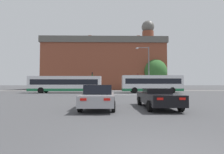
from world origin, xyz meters
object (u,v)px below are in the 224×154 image
Objects in this scene: bus_crossing_trailing at (66,84)px; pedestrian_walking_east at (150,86)px; pedestrian_waiting at (95,86)px; traffic_light_far_left at (92,78)px; traffic_light_far_right at (138,79)px; car_roadster_right at (157,98)px; street_lamp_junction at (147,65)px; bus_crossing_lead at (152,84)px; car_saloon_left at (99,96)px.

bus_crossing_trailing is 20.23m from pedestrian_walking_east.
pedestrian_walking_east is (12.82, 0.16, 0.11)m from pedestrian_waiting.
traffic_light_far_left is 1.07× the size of traffic_light_far_right.
bus_crossing_trailing is at bearing 118.43° from car_roadster_right.
bus_crossing_lead is at bearing 37.65° from street_lamp_junction.
street_lamp_junction reaches higher than pedestrian_walking_east.
car_saloon_left is at bearing -178.46° from car_roadster_right.
bus_crossing_lead is at bearing -90.77° from bus_crossing_trailing.
street_lamp_junction reaches higher than bus_crossing_trailing.
car_saloon_left is 29.28m from traffic_light_far_left.
traffic_light_far_left is 2.54× the size of pedestrian_waiting.
bus_crossing_trailing is at bearing 89.23° from bus_crossing_lead.
pedestrian_waiting is at bearing 101.33° from car_roadster_right.
pedestrian_waiting reaches higher than car_roadster_right.
bus_crossing_trailing reaches higher than car_saloon_left.
pedestrian_waiting is 0.91× the size of pedestrian_walking_east.
bus_crossing_lead is at bearing -40.95° from traffic_light_far_left.
traffic_light_far_right is at bearing 0.61° from traffic_light_far_left.
bus_crossing_lead is 11.04m from pedestrian_walking_east.
pedestrian_walking_east is (6.50, 29.85, 0.42)m from car_roadster_right.
traffic_light_far_left reaches higher than traffic_light_far_right.
bus_crossing_lead is 15.07m from traffic_light_far_left.
bus_crossing_lead is 3.44m from street_lamp_junction.
traffic_light_far_left reaches higher than car_roadster_right.
car_roadster_right is (3.83, 0.15, -0.09)m from car_saloon_left.
bus_crossing_lead is at bearing 68.04° from car_saloon_left.
pedestrian_walking_east is at bearing 77.02° from car_roadster_right.
car_saloon_left is 2.69× the size of pedestrian_walking_east.
pedestrian_waiting is (4.40, 10.44, -0.57)m from bus_crossing_trailing.
pedestrian_walking_east is at bearing -58.38° from bus_crossing_trailing.
street_lamp_junction reaches higher than pedestrian_waiting.
traffic_light_far_left is 2.15m from pedestrian_waiting.
car_saloon_left is 2.94× the size of pedestrian_waiting.
pedestrian_waiting is at bearing 95.83° from car_saloon_left.
traffic_light_far_left is (-11.34, 9.84, 1.23)m from bus_crossing_lead.
car_roadster_right is 0.40× the size of bus_crossing_trailing.
car_saloon_left is 3.83m from car_roadster_right.
bus_crossing_trailing is 17.32m from traffic_light_far_right.
street_lamp_junction reaches higher than traffic_light_far_left.
car_saloon_left is at bearing -160.44° from bus_crossing_trailing.
traffic_light_far_left reaches higher than car_saloon_left.
traffic_light_far_right is (3.54, 29.00, 2.02)m from car_roadster_right.
bus_crossing_lead is 2.59× the size of traffic_light_far_right.
traffic_light_far_left is 10.56m from traffic_light_far_right.
street_lamp_junction is (7.13, 18.40, 4.06)m from car_saloon_left.
street_lamp_junction is at bearing -167.33° from pedestrian_waiting.
car_roadster_right is 19.01m from street_lamp_junction.
pedestrian_walking_east reaches higher than car_saloon_left.
bus_crossing_lead is (4.32, 19.04, 0.95)m from car_roadster_right.
car_saloon_left is 1.00× the size of car_roadster_right.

